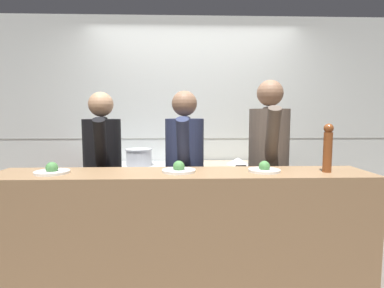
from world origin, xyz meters
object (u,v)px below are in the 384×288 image
Objects in this scene: chef_line at (268,167)px; chefs_knife at (250,166)px; plated_dish_appetiser at (179,169)px; chef_sous at (185,175)px; plated_dish_main at (52,171)px; stock_pot at (139,157)px; chef_head_cook at (103,174)px; oven_range at (139,205)px; mixing_bowl_steel at (238,161)px; pepper_mill at (328,147)px; plated_dish_dessert at (264,169)px.

chefs_knife is at bearing 106.05° from chef_line.
chef_sous is (0.04, 0.47, -0.13)m from plated_dish_appetiser.
plated_dish_appetiser reaches higher than plated_dish_main.
stock_pot is 0.85m from chef_sous.
chef_head_cook reaches higher than plated_dish_main.
plated_dish_main is 0.89m from plated_dish_appetiser.
oven_range is 4.63× the size of mixing_bowl_steel.
pepper_mill is at bearing -37.83° from oven_range.
chef_line is at bearing -83.45° from chefs_knife.
plated_dish_main is (-0.43, -1.16, 0.61)m from oven_range.
mixing_bowl_steel reaches higher than chefs_knife.
plated_dish_appetiser is 1.05× the size of plated_dish_dessert.
chef_head_cook is (-0.23, -0.59, 0.47)m from oven_range.
stock_pot is at bearing 111.28° from plated_dish_appetiser.
plated_dish_dessert is (-0.13, -1.01, 0.16)m from chefs_knife.
oven_range is at bearing 130.32° from chef_sous.
stock_pot is 1.21m from chefs_knife.
pepper_mill is at bearing -55.11° from chef_line.
chef_head_cook is 0.74m from chef_sous.
plated_dish_main is at bearing 179.52° from pepper_mill.
plated_dish_dessert is at bearing -0.93° from plated_dish_appetiser.
chef_line is (0.15, -0.66, 0.05)m from mixing_bowl_steel.
oven_range is 1.29m from chefs_knife.
plated_dish_appetiser is at bearing 179.07° from plated_dish_dessert.
plated_dish_appetiser is (0.45, -1.16, 0.07)m from stock_pot.
plated_dish_appetiser is 0.62m from plated_dish_dessert.
chef_head_cook reaches higher than mixing_bowl_steel.
chef_head_cook reaches higher than stock_pot.
chef_sous is at bearing -130.71° from mixing_bowl_steel.
plated_dish_dessert is at bearing -34.27° from chef_head_cook.
plated_dish_main is (-1.54, -1.19, 0.13)m from mixing_bowl_steel.
oven_range is 0.79m from chef_head_cook.
pepper_mill is (1.51, -1.20, 0.23)m from stock_pot.
mixing_bowl_steel is 1.07× the size of plated_dish_main.
chefs_knife is 1.54× the size of plated_dish_appetiser.
chef_line is (1.69, 0.54, -0.08)m from plated_dish_main.
chef_head_cook is at bearing -155.20° from mixing_bowl_steel.
chef_sous reaches higher than plated_dish_dessert.
stock_pot reaches higher than chefs_knife.
chef_sous is at bearing 153.47° from pepper_mill.
chef_sous is (-1.02, 0.51, -0.30)m from pepper_mill.
chefs_knife is at bearing 82.92° from plated_dish_dessert.
chef_head_cook is at bearing 141.43° from plated_dish_appetiser.
chef_line reaches higher than plated_dish_appetiser.
stock_pot is 0.17× the size of chef_line.
mixing_bowl_steel is 0.69× the size of chefs_knife.
plated_dish_dessert reaches higher than chefs_knife.
oven_range is at bearing 69.73° from plated_dish_main.
chef_line is at bearing -27.36° from stock_pot.
plated_dish_main is (-0.44, -1.18, 0.07)m from stock_pot.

